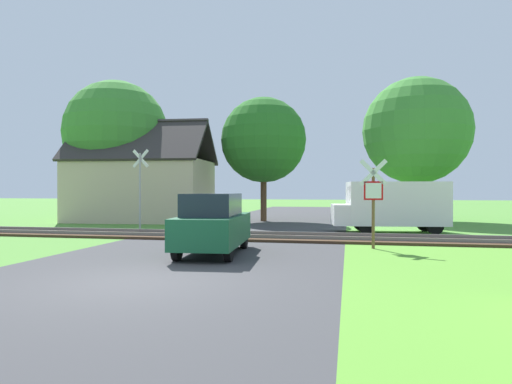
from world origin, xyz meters
The scene contains 11 objects.
ground_plane centered at (0.00, 0.00, 0.00)m, with size 160.00×160.00×0.00m, color #4C8433.
road_asphalt centered at (0.00, 2.00, 0.00)m, with size 8.23×80.00×0.01m, color #38383A.
rail_track centered at (0.00, 8.73, 0.06)m, with size 60.00×2.60×0.22m.
stop_sign_near centered at (5.01, 6.41, 1.67)m, with size 0.88×0.15×2.88m.
crossing_sign_far centered at (-5.43, 11.38, 2.19)m, with size 0.87×0.18×3.81m.
house centered at (-8.10, 17.18, 2.02)m, with size 8.61×6.34×6.16m.
tree_left centered at (-10.13, 17.72, 5.50)m, with size 6.45×6.45×8.74m.
tree_right centered at (8.27, 20.37, 5.47)m, with size 6.43×6.43×8.69m.
tree_center centered at (-0.80, 18.40, 4.88)m, with size 5.13×5.13×7.46m.
mail_truck centered at (6.13, 12.29, 1.24)m, with size 5.09×2.44×2.24m.
parked_car centered at (0.35, 4.18, 0.89)m, with size 1.95×4.12×1.78m.
Camera 1 is at (4.23, -8.62, 1.89)m, focal length 32.00 mm.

